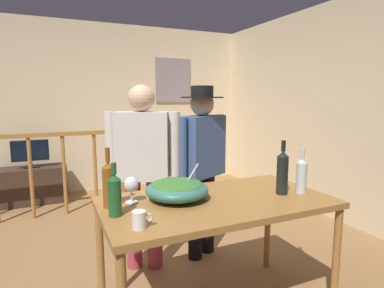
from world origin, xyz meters
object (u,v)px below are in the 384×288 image
wine_glass (131,185)px  wine_bottle_green (115,194)px  wine_bottle_amber (109,184)px  framed_picture (173,80)px  mug_white (140,220)px  flat_screen_tv (30,151)px  wine_bottle_dark (282,172)px  person_standing_left (143,162)px  wine_bottle_clear (301,175)px  person_standing_right (202,157)px  serving_table (216,211)px  salad_bowl (177,189)px  tv_console (33,185)px  stair_railing (50,165)px

wine_glass → wine_bottle_green: (-0.14, -0.19, 0.01)m
wine_glass → wine_bottle_amber: (-0.14, -0.03, 0.04)m
framed_picture → mug_white: framed_picture is taller
flat_screen_tv → wine_bottle_green: (0.57, -3.09, 0.21)m
wine_bottle_dark → mug_white: (-1.05, -0.17, -0.11)m
framed_picture → person_standing_left: bearing=-115.9°
wine_bottle_clear → mug_white: (-1.18, -0.14, -0.08)m
wine_bottle_clear → wine_glass: bearing=166.1°
wine_bottle_amber → mug_white: wine_bottle_amber is taller
wine_bottle_green → person_standing_right: 1.24m
serving_table → person_standing_left: bearing=109.2°
serving_table → salad_bowl: (-0.24, 0.11, 0.15)m
wine_bottle_green → wine_bottle_amber: 0.16m
tv_console → person_standing_left: person_standing_left is taller
stair_railing → wine_bottle_amber: 2.35m
wine_bottle_dark → person_standing_left: person_standing_left is taller
framed_picture → serving_table: 3.67m
flat_screen_tv → salad_bowl: bearing=-71.4°
wine_bottle_dark → wine_bottle_green: (-1.13, 0.06, -0.03)m
wine_bottle_clear → framed_picture: bearing=83.8°
flat_screen_tv → wine_bottle_green: size_ratio=1.53×
flat_screen_tv → wine_bottle_clear: bearing=-60.0°
serving_table → mug_white: 0.64m
framed_picture → wine_bottle_amber: 3.73m
stair_railing → person_standing_right: 2.11m
tv_console → wine_bottle_clear: bearing=-60.2°
tv_console → flat_screen_tv: size_ratio=1.92×
wine_glass → framed_picture: bearing=64.9°
person_standing_left → flat_screen_tv: bearing=-42.4°
wine_bottle_dark → person_standing_left: bearing=130.6°
person_standing_right → serving_table: bearing=46.0°
wine_bottle_clear → person_standing_right: (-0.33, 0.90, -0.01)m
mug_white → salad_bowl: bearing=45.9°
wine_bottle_dark → person_standing_left: (-0.74, 0.87, -0.03)m
framed_picture → wine_bottle_green: bearing=-115.8°
wine_glass → flat_screen_tv: bearing=103.8°
flat_screen_tv → mug_white: bearing=-78.8°
wine_bottle_green → mug_white: (0.08, -0.23, -0.08)m
tv_console → salad_bowl: salad_bowl is taller
wine_bottle_green → person_standing_left: 0.90m
framed_picture → wine_bottle_dark: (-0.52, -3.47, -0.78)m
mug_white → flat_screen_tv: bearing=101.2°
wine_bottle_dark → wine_bottle_clear: 0.14m
flat_screen_tv → person_standing_left: (0.96, -2.28, 0.20)m
wine_bottle_green → wine_bottle_dark: bearing=-2.8°
wine_bottle_green → mug_white: bearing=-70.4°
framed_picture → person_standing_right: framed_picture is taller
wine_bottle_dark → wine_bottle_green: 1.13m
wine_bottle_amber → serving_table: bearing=-11.8°
tv_console → mug_white: (0.65, -3.35, 0.61)m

